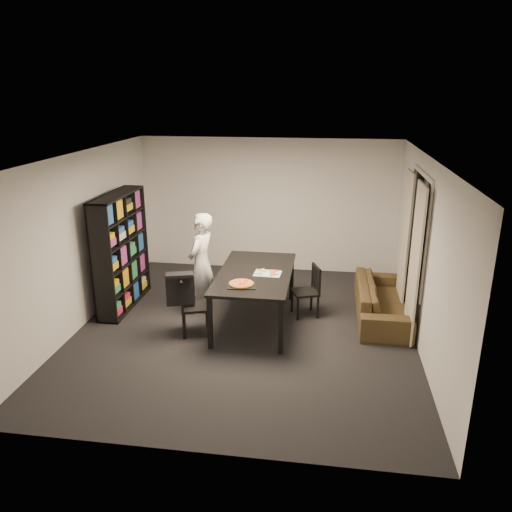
# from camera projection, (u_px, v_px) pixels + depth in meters

# --- Properties ---
(room) EXTENTS (5.01, 5.51, 2.61)m
(room) POSITION_uv_depth(u_px,v_px,m) (245.00, 248.00, 7.18)
(room) COLOR black
(room) RESTS_ON ground
(window_pane) EXTENTS (0.02, 1.40, 1.60)m
(window_pane) POSITION_uv_depth(u_px,v_px,m) (418.00, 230.00, 7.34)
(window_pane) COLOR black
(window_pane) RESTS_ON room
(window_frame) EXTENTS (0.03, 1.52, 1.72)m
(window_frame) POSITION_uv_depth(u_px,v_px,m) (417.00, 230.00, 7.34)
(window_frame) COLOR white
(window_frame) RESTS_ON room
(curtain_left) EXTENTS (0.03, 0.70, 2.25)m
(curtain_left) POSITION_uv_depth(u_px,v_px,m) (415.00, 264.00, 6.97)
(curtain_left) COLOR beige
(curtain_left) RESTS_ON room
(curtain_right) EXTENTS (0.03, 0.70, 2.25)m
(curtain_right) POSITION_uv_depth(u_px,v_px,m) (405.00, 242.00, 7.95)
(curtain_right) COLOR beige
(curtain_right) RESTS_ON room
(bookshelf) EXTENTS (0.35, 1.50, 1.90)m
(bookshelf) POSITION_uv_depth(u_px,v_px,m) (121.00, 251.00, 8.15)
(bookshelf) COLOR black
(bookshelf) RESTS_ON room
(dining_table) EXTENTS (1.10, 1.98, 0.82)m
(dining_table) POSITION_uv_depth(u_px,v_px,m) (255.00, 277.00, 7.60)
(dining_table) COLOR black
(dining_table) RESTS_ON room
(chair_left) EXTENTS (0.52, 0.52, 0.89)m
(chair_left) POSITION_uv_depth(u_px,v_px,m) (189.00, 302.00, 7.31)
(chair_left) COLOR black
(chair_left) RESTS_ON room
(chair_right) EXTENTS (0.49, 0.49, 0.83)m
(chair_right) POSITION_uv_depth(u_px,v_px,m) (310.00, 287.00, 7.94)
(chair_right) COLOR black
(chair_right) RESTS_ON room
(draped_jacket) EXTENTS (0.43, 0.28, 0.49)m
(draped_jacket) POSITION_uv_depth(u_px,v_px,m) (180.00, 288.00, 7.22)
(draped_jacket) COLOR black
(draped_jacket) RESTS_ON chair_left
(person) EXTENTS (0.51, 0.67, 1.65)m
(person) POSITION_uv_depth(u_px,v_px,m) (201.00, 264.00, 7.95)
(person) COLOR silver
(person) RESTS_ON room
(baking_tray) EXTENTS (0.44, 0.37, 0.01)m
(baking_tray) POSITION_uv_depth(u_px,v_px,m) (242.00, 285.00, 7.06)
(baking_tray) COLOR black
(baking_tray) RESTS_ON dining_table
(pepperoni_pizza) EXTENTS (0.35, 0.35, 0.03)m
(pepperoni_pizza) POSITION_uv_depth(u_px,v_px,m) (241.00, 284.00, 7.06)
(pepperoni_pizza) COLOR olive
(pepperoni_pizza) RESTS_ON dining_table
(kitchen_towel) EXTENTS (0.41, 0.32, 0.01)m
(kitchen_towel) POSITION_uv_depth(u_px,v_px,m) (268.00, 273.00, 7.51)
(kitchen_towel) COLOR white
(kitchen_towel) RESTS_ON dining_table
(pizza_slices) EXTENTS (0.46, 0.43, 0.01)m
(pizza_slices) POSITION_uv_depth(u_px,v_px,m) (267.00, 272.00, 7.54)
(pizza_slices) COLOR gold
(pizza_slices) RESTS_ON dining_table
(sofa) EXTENTS (0.77, 1.96, 0.57)m
(sofa) POSITION_uv_depth(u_px,v_px,m) (382.00, 300.00, 7.91)
(sofa) COLOR #3D3118
(sofa) RESTS_ON room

